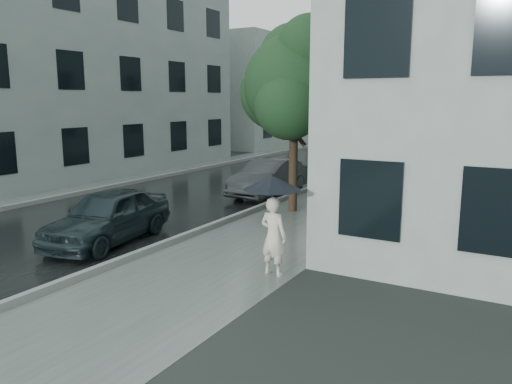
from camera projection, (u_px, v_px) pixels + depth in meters
The scene contains 14 objects.
ground at pixel (185, 274), 10.04m from camera, with size 120.00×120.00×0.00m, color black.
sidewalk at pixel (371, 186), 20.19m from camera, with size 3.50×60.00×0.01m, color slate.
kerb_near at pixel (329, 181), 21.06m from camera, with size 0.15×60.00×0.15m, color slate.
asphalt_road at pixel (257, 176), 22.77m from camera, with size 6.85×60.00×0.00m, color black.
kerb_far at pixel (195, 170), 24.45m from camera, with size 0.15×60.00×0.15m, color slate.
sidewalk_far at pixel (180, 170), 24.91m from camera, with size 1.70×60.00×0.01m, color #4C5451.
building_far_a at pixel (48, 71), 22.68m from camera, with size 7.02×20.00×9.50m.
building_far_b at pixel (272, 93), 41.65m from camera, with size 7.02×18.00×8.00m.
pedestrian at pixel (273, 236), 9.86m from camera, with size 0.58×0.38×1.59m, color beige.
umbrella at pixel (272, 183), 9.66m from camera, with size 1.49×1.49×1.13m.
street_tree at pixel (296, 84), 15.15m from camera, with size 4.02×3.65×5.90m.
lamp_post at pixel (339, 107), 20.00m from camera, with size 0.84×0.41×5.56m.
car_near at pixel (108, 216), 12.19m from camera, with size 1.54×3.82×1.30m, color black.
car_far at pixel (269, 177), 18.26m from camera, with size 1.38×3.96×1.31m, color #26292B.
Camera 1 is at (5.96, -7.62, 3.46)m, focal length 35.00 mm.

